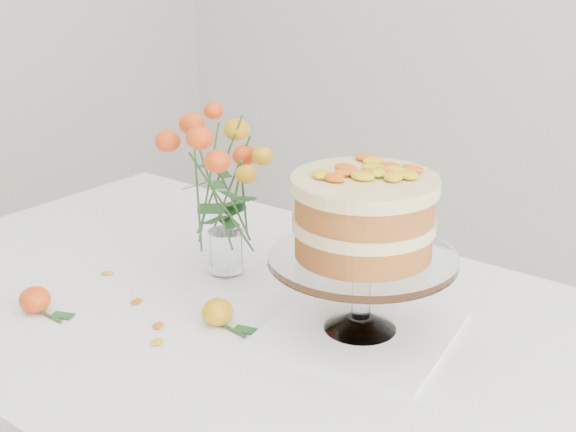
% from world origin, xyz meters
% --- Properties ---
extents(table, '(1.43, 0.93, 0.76)m').
position_xyz_m(table, '(0.00, 0.00, 0.67)').
color(table, '#A58160').
rests_on(table, ground).
extents(napkin, '(0.35, 0.35, 0.01)m').
position_xyz_m(napkin, '(0.26, 0.06, 0.76)').
color(napkin, white).
rests_on(napkin, table).
extents(cake_stand, '(0.31, 0.31, 0.28)m').
position_xyz_m(cake_stand, '(0.26, 0.06, 0.95)').
color(cake_stand, white).
rests_on(cake_stand, napkin).
extents(rose_vase, '(0.26, 0.26, 0.35)m').
position_xyz_m(rose_vase, '(-0.08, 0.10, 0.96)').
color(rose_vase, white).
rests_on(rose_vase, table).
extents(loose_rose_near, '(0.10, 0.06, 0.05)m').
position_xyz_m(loose_rose_near, '(0.05, -0.07, 0.78)').
color(loose_rose_near, '#EEA214').
rests_on(loose_rose_near, table).
extents(loose_rose_far, '(0.10, 0.06, 0.05)m').
position_xyz_m(loose_rose_far, '(-0.23, -0.23, 0.78)').
color(loose_rose_far, '#C23B09').
rests_on(loose_rose_far, table).
extents(stray_petal_a, '(0.03, 0.02, 0.00)m').
position_xyz_m(stray_petal_a, '(-0.12, -0.10, 0.76)').
color(stray_petal_a, yellow).
rests_on(stray_petal_a, table).
extents(stray_petal_b, '(0.03, 0.02, 0.00)m').
position_xyz_m(stray_petal_b, '(-0.02, -0.14, 0.76)').
color(stray_petal_b, yellow).
rests_on(stray_petal_b, table).
extents(stray_petal_c, '(0.03, 0.02, 0.00)m').
position_xyz_m(stray_petal_c, '(0.02, -0.18, 0.76)').
color(stray_petal_c, yellow).
rests_on(stray_petal_c, table).
extents(stray_petal_d, '(0.03, 0.02, 0.00)m').
position_xyz_m(stray_petal_d, '(-0.26, -0.05, 0.76)').
color(stray_petal_d, yellow).
rests_on(stray_petal_d, table).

